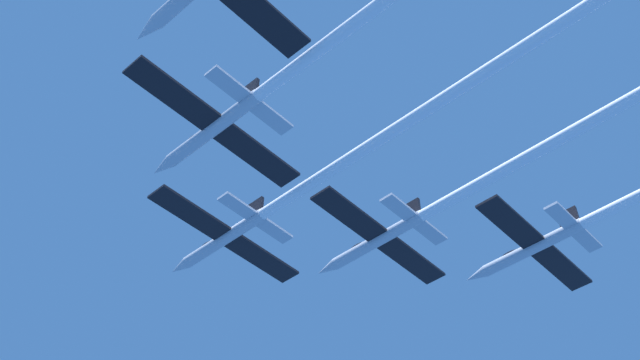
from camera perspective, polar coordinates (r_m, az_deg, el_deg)
The scene contains 3 objects.
jet_lead at distance 66.11m, azimuth 3.33°, elevation 2.32°, with size 17.46×60.01×2.89m.
jet_left_wing at distance 57.43m, azimuth 3.55°, elevation 12.13°, with size 17.46×57.77×2.89m.
jet_right_wing at distance 68.85m, azimuth 14.40°, elevation 1.35°, with size 17.46×55.59×2.89m.
Camera 1 is at (-36.24, -45.20, -47.59)m, focal length 43.65 mm.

